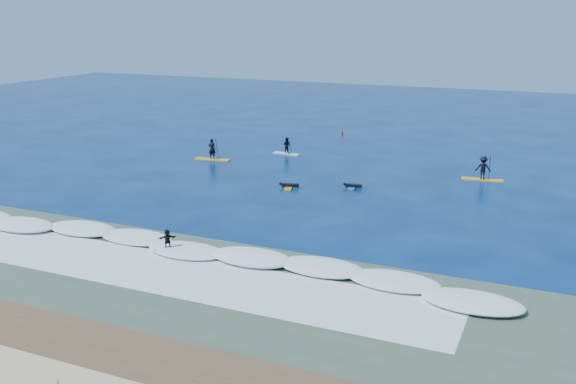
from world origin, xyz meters
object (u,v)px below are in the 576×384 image
at_px(sup_paddler_left, 212,152).
at_px(sup_paddler_right, 483,169).
at_px(prone_paddler_near, 289,186).
at_px(prone_paddler_far, 353,186).
at_px(marker_buoy, 342,133).
at_px(wave_surfer, 167,241).
at_px(sup_paddler_center, 287,147).

relative_size(sup_paddler_left, sup_paddler_right, 1.01).
bearing_deg(prone_paddler_near, prone_paddler_far, -83.39).
relative_size(sup_paddler_left, prone_paddler_near, 1.67).
xyz_separation_m(prone_paddler_far, marker_buoy, (-8.21, 21.21, 0.12)).
distance_m(sup_paddler_right, wave_surfer, 28.08).
distance_m(sup_paddler_left, sup_paddler_center, 7.38).
relative_size(prone_paddler_far, marker_buoy, 3.26).
bearing_deg(wave_surfer, marker_buoy, 52.68).
xyz_separation_m(sup_paddler_right, prone_paddler_near, (-13.56, -8.51, -0.77)).
distance_m(sup_paddler_right, prone_paddler_near, 16.03).
distance_m(wave_surfer, marker_buoy, 38.90).
height_order(sup_paddler_center, wave_surfer, sup_paddler_center).
xyz_separation_m(sup_paddler_center, wave_surfer, (4.46, -26.92, -0.00)).
height_order(sup_paddler_left, prone_paddler_near, sup_paddler_left).
bearing_deg(prone_paddler_far, sup_paddler_center, 37.61).
xyz_separation_m(sup_paddler_center, sup_paddler_right, (18.74, -2.73, 0.19)).
height_order(prone_paddler_near, prone_paddler_far, prone_paddler_near).
height_order(sup_paddler_left, sup_paddler_right, sup_paddler_left).
distance_m(sup_paddler_center, prone_paddler_far, 13.52).
bearing_deg(sup_paddler_right, wave_surfer, -127.25).
relative_size(sup_paddler_right, marker_buoy, 5.76).
bearing_deg(sup_paddler_left, sup_paddler_center, 34.54).
distance_m(sup_paddler_left, marker_buoy, 18.33).
xyz_separation_m(prone_paddler_near, prone_paddler_far, (4.59, 1.90, -0.01)).
distance_m(sup_paddler_left, prone_paddler_far, 15.67).
bearing_deg(sup_paddler_left, wave_surfer, -75.23).
height_order(sup_paddler_center, prone_paddler_far, sup_paddler_center).
bearing_deg(marker_buoy, wave_surfer, -85.71).
bearing_deg(marker_buoy, prone_paddler_near, -81.08).
height_order(sup_paddler_left, marker_buoy, sup_paddler_left).
distance_m(sup_paddler_left, sup_paddler_right, 24.17).
relative_size(sup_paddler_left, wave_surfer, 2.20).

